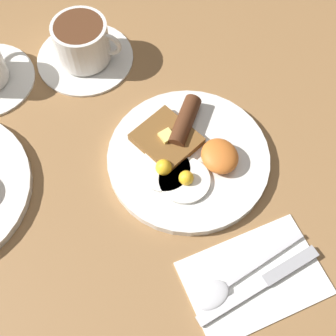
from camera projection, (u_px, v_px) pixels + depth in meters
The scene contains 6 objects.
ground_plane at pixel (188, 160), 0.73m from camera, with size 3.00×3.00×0.00m, color olive.
breakfast_plate_near at pixel (188, 156), 0.72m from camera, with size 0.25×0.25×0.04m.
teacup_near at pixel (83, 46), 0.80m from camera, with size 0.17×0.17×0.08m.
napkin at pixel (254, 278), 0.64m from camera, with size 0.13×0.19×0.01m, color white.
knife at pixel (266, 281), 0.63m from camera, with size 0.04×0.19×0.01m.
spoon at pixel (223, 287), 0.63m from camera, with size 0.05×0.18×0.01m.
Camera 1 is at (-0.32, 0.17, 0.64)m, focal length 50.00 mm.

